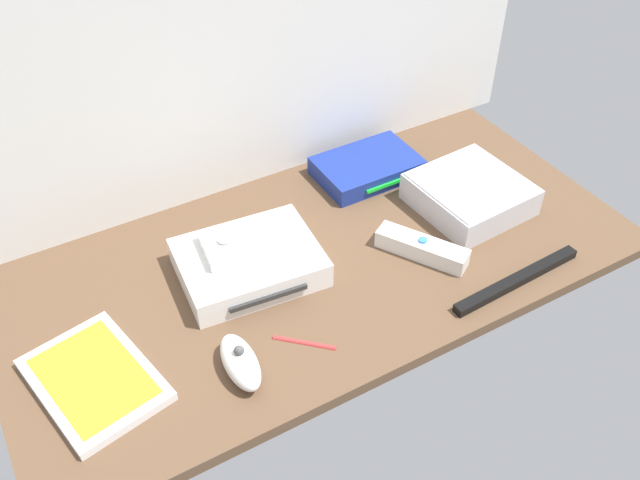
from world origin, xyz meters
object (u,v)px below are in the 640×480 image
Objects in this scene: game_case at (94,379)px; remote_wand at (422,248)px; sensor_bar at (517,280)px; mini_computer at (470,194)px; game_console at (249,263)px; remote_classic_pad at (250,240)px; stylus_pen at (304,341)px; remote_nunchuk at (240,362)px; network_router at (367,167)px.

remote_wand is at bearing -12.96° from game_case.
sensor_bar is at bearing -24.17° from game_case.
mini_computer is 0.84× the size of game_case.
game_case is at bearing -156.75° from game_console.
remote_classic_pad reaches higher than stylus_pen.
game_console is 0.93× the size of sensor_bar.
remote_wand is at bearing 14.72° from stylus_pen.
mini_computer is 66.86cm from game_case.
remote_nunchuk is 9.88cm from stylus_pen.
game_case reaches higher than sensor_bar.
sensor_bar is 2.67× the size of stylus_pen.
game_case is 60.26cm from network_router.
stylus_pen is at bearing 4.59° from remote_nunchuk.
remote_nunchuk is at bearing 160.37° from remote_wand.
game_console is at bearing 6.28° from game_case.
network_router is 1.24× the size of remote_wand.
game_console is at bearing 91.55° from stylus_pen.
remote_wand is 35.26cm from remote_nunchuk.
sensor_bar is at bearing -106.87° from mini_computer.
network_router is 1.76× the size of remote_nunchuk.
remote_nunchuk is at bearing 169.91° from sensor_bar.
mini_computer reaches higher than network_router.
mini_computer is at bearing 18.51° from remote_nunchuk.
remote_nunchuk is 0.67× the size of remote_classic_pad.
game_case is at bearing 148.03° from remote_wand.
mini_computer is at bearing -57.68° from network_router.
remote_classic_pad is 1.70× the size of stylus_pen.
network_router and remote_wand have the same top height.
game_case is at bearing 164.76° from sensor_bar.
game_console is 1.25× the size of mini_computer.
mini_computer is 0.75× the size of sensor_bar.
game_case is at bearing 163.95° from stylus_pen.
remote_wand is at bearing -15.94° from game_console.
remote_wand is at bearing -17.37° from remote_classic_pad.
remote_classic_pad reaches higher than sensor_bar.
game_console is 19.01cm from remote_nunchuk.
remote_classic_pad reaches higher than mini_computer.
network_router is 30.88cm from remote_classic_pad.
game_console is 28.24cm from game_case.
stylus_pen is (27.30, -7.85, -0.41)cm from game_case.
sensor_bar is at bearing -27.68° from game_console.
remote_classic_pad is at bearing 58.90° from game_console.
remote_classic_pad is at bearing 124.56° from remote_wand.
remote_classic_pad is (1.01, 1.36, 3.21)cm from game_console.
game_console reaches higher than sensor_bar.
remote_wand is 1.42× the size of remote_nunchuk.
mini_computer reaches higher than game_console.
remote_wand is at bearing 122.94° from sensor_bar.
game_console is 1.54× the size of remote_wand.
mini_computer reaches higher than remote_wand.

